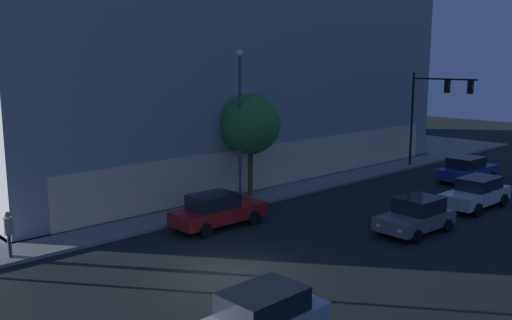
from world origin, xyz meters
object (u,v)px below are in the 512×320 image
Objects in this scene: modern_building at (144,29)px; sidewalk_tree at (250,124)px; street_lamp_sidewalk at (240,108)px; car_blue at (468,169)px; car_grey at (416,215)px; pedestrian_waiting at (8,230)px; traffic_light_far_corner at (435,101)px; car_white at (476,193)px; car_red at (217,210)px.

modern_building is 18.12m from sidewalk_tree.
modern_building reaches higher than street_lamp_sidewalk.
modern_building is at bearing 112.49° from car_blue.
car_grey is at bearing -75.84° from street_lamp_sidewalk.
pedestrian_waiting is (-12.64, -0.44, -4.08)m from street_lamp_sidewalk.
car_grey is at bearing -31.12° from pedestrian_waiting.
car_blue is (13.33, -6.50, -3.46)m from sidewalk_tree.
traffic_light_far_corner is 16.72m from street_lamp_sidewalk.
sidewalk_tree is 1.24× the size of car_blue.
modern_building is at bearing 77.36° from sidewalk_tree.
modern_building is at bearing 97.78° from car_white.
traffic_light_far_corner reaches higher than car_grey.
traffic_light_far_corner is 1.42× the size of car_white.
traffic_light_far_corner is 1.16× the size of sidewalk_tree.
traffic_light_far_corner reaches higher than pedestrian_waiting.
pedestrian_waiting is 9.13m from car_red.
street_lamp_sidewalk is at bearing 104.16° from car_grey.
pedestrian_waiting is at bearing -134.98° from modern_building.
pedestrian_waiting is 0.38× the size of car_white.
car_blue is at bearing -67.51° from modern_building.
car_blue reaches higher than car_grey.
car_red is 1.00× the size of car_blue.
traffic_light_far_corner reaches higher than car_white.
street_lamp_sidewalk is at bearing 157.58° from car_blue.
car_blue is (18.34, -3.36, -0.00)m from car_red.
sidewalk_tree is at bearing 32.06° from car_red.
car_red is 9.26m from car_grey.
modern_building reaches higher than car_grey.
car_red is 14.13m from car_white.
car_white is 1.01× the size of car_blue.
sidewalk_tree is at bearing 154.01° from car_blue.
modern_building is 8.42× the size of car_grey.
pedestrian_waiting is 0.39× the size of car_blue.
traffic_light_far_corner is 1.68× the size of car_grey.
car_blue is (9.60, -23.18, -9.47)m from modern_building.
modern_building is 26.50m from pedestrian_waiting.
traffic_light_far_corner is 3.70× the size of pedestrian_waiting.
street_lamp_sidewalk reaches higher than car_red.
pedestrian_waiting is 27.77m from car_blue.
pedestrian_waiting is (-17.60, -17.62, -9.05)m from modern_building.
modern_building reaches higher than car_white.
sidewalk_tree reaches higher than car_white.
sidewalk_tree is 10.68m from car_grey.
modern_building is 18.56m from street_lamp_sidewalk.
car_white is at bearing -53.43° from sidewalk_tree.
street_lamp_sidewalk reaches higher than car_blue.
car_white is (21.24, -9.00, -0.39)m from pedestrian_waiting.
car_white is (7.37, -9.94, -3.44)m from sidewalk_tree.
modern_building is 23.64m from car_red.
car_blue is (14.56, -6.00, -4.49)m from street_lamp_sidewalk.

